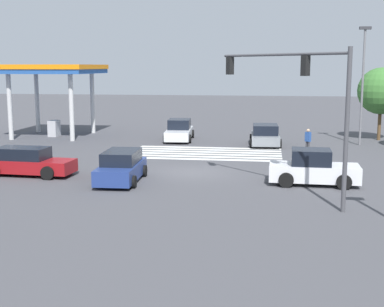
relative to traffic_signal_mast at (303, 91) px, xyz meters
name	(u,v)px	position (x,y,z in m)	size (l,w,h in m)	color
ground_plane	(192,172)	(5.45, -5.45, -4.67)	(153.57, 153.57, 0.00)	#47474C
crosswalk_markings	(206,153)	(5.45, -11.97, -4.67)	(9.93, 5.35, 0.01)	silver
traffic_signal_mast	(303,91)	(0.00, 0.00, 0.00)	(5.27, 5.27, 6.43)	#47474C
car_0	(265,135)	(1.61, -16.06, -3.94)	(2.34, 4.18, 1.54)	gray
car_1	(27,162)	(13.95, -3.42, -3.96)	(4.92, 2.16, 1.48)	maroon
car_3	(179,131)	(8.24, -17.90, -3.95)	(2.33, 4.95, 1.63)	silver
car_4	(313,169)	(-0.80, -3.33, -3.90)	(4.34, 2.17, 1.72)	silver
car_6	(121,167)	(8.61, -2.64, -3.94)	(2.16, 4.41, 1.54)	navy
gas_station_canopy	(52,73)	(18.81, -18.83, 0.48)	(7.27, 7.27, 5.82)	#23519E
pedestrian	(308,140)	(-1.20, -12.87, -3.77)	(0.41, 0.40, 1.63)	#38383D
street_light_pole_a	(363,76)	(-5.21, -17.13, 0.36)	(0.80, 0.36, 8.44)	slate
tree_corner_a	(381,91)	(-7.14, -20.21, -0.87)	(3.59, 3.59, 5.60)	brown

